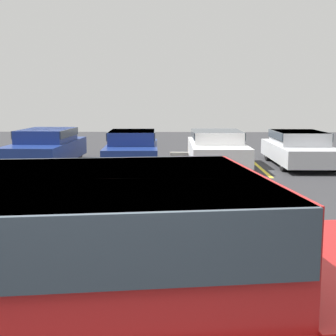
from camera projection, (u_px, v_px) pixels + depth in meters
The scene contains 10 objects.
stall_stripe_a at pixel (10, 165), 16.24m from camera, with size 0.12×4.93×0.01m, color yellow.
stall_stripe_b at pixel (92, 165), 16.17m from camera, with size 0.12×4.93×0.01m, color yellow.
stall_stripe_c at pixel (175, 166), 16.11m from camera, with size 0.12×4.93×0.01m, color yellow.
stall_stripe_d at pixel (258, 166), 16.04m from camera, with size 0.12×4.93×0.01m, color yellow.
pickup_truck at pixel (141, 312), 3.07m from camera, with size 6.34×2.93×1.82m.
parked_sedan_a at pixel (47, 146), 16.21m from camera, with size 1.88×4.63×1.25m.
parked_sedan_b at pixel (132, 147), 16.18m from camera, with size 1.94×4.35×1.19m.
parked_sedan_c at pixel (216, 147), 16.24m from camera, with size 1.89×4.73×1.19m.
parked_sedan_d at pixel (299, 147), 16.10m from camera, with size 1.80×4.50×1.18m.
wheel_stop_curb at pixel (194, 154), 18.94m from camera, with size 1.94×0.20×0.14m, color #B7B2A8.
Camera 1 is at (0.73, -2.35, 2.30)m, focal length 50.00 mm.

